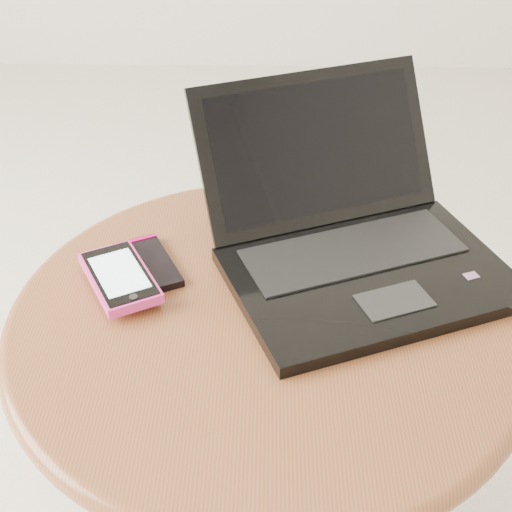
{
  "coord_description": "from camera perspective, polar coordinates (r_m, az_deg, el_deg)",
  "views": [
    {
      "loc": [
        0.08,
        -0.74,
        1.07
      ],
      "look_at": [
        0.06,
        -0.04,
        0.56
      ],
      "focal_mm": 51.41,
      "sensor_mm": 36.0,
      "label": 1
    }
  ],
  "objects": [
    {
      "name": "laptop",
      "position": [
        0.95,
        7.57,
        1.43
      ],
      "size": [
        0.44,
        0.45,
        0.2
      ],
      "color": "black",
      "rests_on": "table"
    },
    {
      "name": "table",
      "position": [
        0.96,
        0.75,
        -9.15
      ],
      "size": [
        0.63,
        0.63,
        0.5
      ],
      "color": "#502A15",
      "rests_on": "ground"
    },
    {
      "name": "phone_black",
      "position": [
        0.96,
        -8.46,
        -0.66
      ],
      "size": [
        0.11,
        0.13,
        0.01
      ],
      "color": "black",
      "rests_on": "table"
    },
    {
      "name": "phone_pink",
      "position": [
        0.92,
        -10.56,
        -1.63
      ],
      "size": [
        0.12,
        0.15,
        0.02
      ],
      "color": "#DC318B",
      "rests_on": "phone_black"
    }
  ]
}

